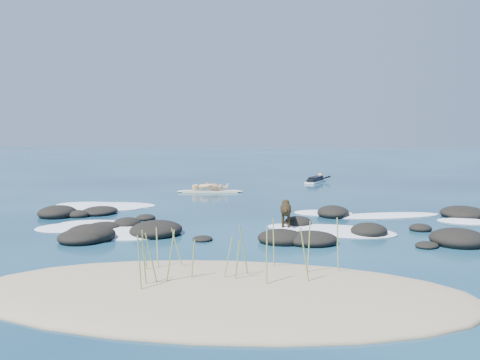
# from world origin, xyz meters

# --- Properties ---
(ground) EXTENTS (160.00, 160.00, 0.00)m
(ground) POSITION_xyz_m (0.00, 0.00, 0.00)
(ground) COLOR #0A2642
(ground) RESTS_ON ground
(sand_dune) EXTENTS (9.00, 4.40, 0.60)m
(sand_dune) POSITION_xyz_m (0.00, -8.20, 0.00)
(sand_dune) COLOR #9E8966
(sand_dune) RESTS_ON ground
(dune_grass) EXTENTS (3.67, 1.94, 1.12)m
(dune_grass) POSITION_xyz_m (0.03, -7.97, 0.63)
(dune_grass) COLOR olive
(dune_grass) RESTS_ON ground
(reef_rocks) EXTENTS (15.00, 7.11, 0.57)m
(reef_rocks) POSITION_xyz_m (-0.28, -1.89, 0.11)
(reef_rocks) COLOR black
(reef_rocks) RESTS_ON ground
(breaking_foam) EXTENTS (15.85, 7.65, 0.12)m
(breaking_foam) POSITION_xyz_m (-1.94, -0.08, 0.01)
(breaking_foam) COLOR white
(breaking_foam) RESTS_ON ground
(standing_surfer_rig) EXTENTS (3.09, 0.88, 1.76)m
(standing_surfer_rig) POSITION_xyz_m (-2.99, 7.29, 0.69)
(standing_surfer_rig) COLOR #EFE8BF
(standing_surfer_rig) RESTS_ON ground
(paddling_surfer_rig) EXTENTS (1.48, 2.61, 0.46)m
(paddling_surfer_rig) POSITION_xyz_m (2.00, 12.92, 0.16)
(paddling_surfer_rig) COLOR white
(paddling_surfer_rig) RESTS_ON ground
(dog) EXTENTS (0.36, 1.27, 0.81)m
(dog) POSITION_xyz_m (0.89, -1.41, 0.54)
(dog) COLOR black
(dog) RESTS_ON ground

